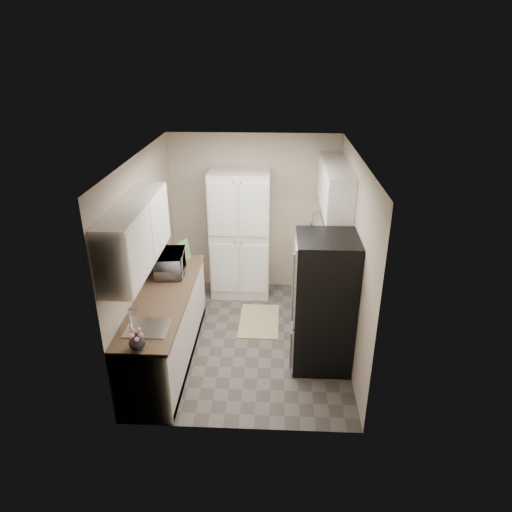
{
  "coord_description": "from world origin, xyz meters",
  "views": [
    {
      "loc": [
        0.36,
        -5.17,
        3.65
      ],
      "look_at": [
        0.1,
        0.15,
        1.19
      ],
      "focal_mm": 32.0,
      "sensor_mm": 36.0,
      "label": 1
    }
  ],
  "objects": [
    {
      "name": "base_cabinet_left",
      "position": [
        -0.99,
        -0.43,
        0.44
      ],
      "size": [
        0.6,
        2.3,
        0.88
      ],
      "primitive_type": "cube",
      "color": "silver",
      "rests_on": "ground"
    },
    {
      "name": "ground",
      "position": [
        0.0,
        0.0,
        0.0
      ],
      "size": [
        3.2,
        3.2,
        0.0
      ],
      "primitive_type": "plane",
      "color": "#56514C",
      "rests_on": "ground"
    },
    {
      "name": "flower_vase",
      "position": [
        -0.99,
        -1.5,
        1.01
      ],
      "size": [
        0.17,
        0.17,
        0.17
      ],
      "primitive_type": "imported",
      "rotation": [
        0.0,
        0.0,
        -0.01
      ],
      "color": "silver",
      "rests_on": "countertop_left"
    },
    {
      "name": "toaster_oven",
      "position": [
        0.97,
        1.34,
        1.02
      ],
      "size": [
        0.41,
        0.45,
        0.21
      ],
      "primitive_type": "cube",
      "rotation": [
        0.0,
        0.0,
        -0.41
      ],
      "color": "silver",
      "rests_on": "countertop_right"
    },
    {
      "name": "cutting_board",
      "position": [
        -0.91,
        0.51,
        1.07
      ],
      "size": [
        0.11,
        0.23,
        0.3
      ],
      "primitive_type": "cube",
      "rotation": [
        0.0,
        0.0,
        -0.4
      ],
      "color": "#579643",
      "rests_on": "countertop_left"
    },
    {
      "name": "room_shell",
      "position": [
        -0.02,
        -0.01,
        1.63
      ],
      "size": [
        2.64,
        3.24,
        2.52
      ],
      "color": "#B5A792",
      "rests_on": "ground"
    },
    {
      "name": "electric_range",
      "position": [
        0.97,
        0.39,
        0.48
      ],
      "size": [
        0.71,
        0.78,
        1.13
      ],
      "color": "#B7B7BC",
      "rests_on": "ground"
    },
    {
      "name": "refrigerator",
      "position": [
        0.94,
        -0.41,
        0.85
      ],
      "size": [
        0.7,
        0.72,
        1.7
      ],
      "primitive_type": "cube",
      "color": "#B7B7BC",
      "rests_on": "ground"
    },
    {
      "name": "countertop_right",
      "position": [
        0.99,
        1.19,
        0.9
      ],
      "size": [
        0.63,
        0.83,
        0.04
      ],
      "primitive_type": "cube",
      "color": "brown",
      "rests_on": "base_cabinet_right"
    },
    {
      "name": "kitchen_mat",
      "position": [
        0.13,
        0.46,
        0.01
      ],
      "size": [
        0.58,
        0.91,
        0.01
      ],
      "primitive_type": "cube",
      "rotation": [
        0.0,
        0.0,
        -0.02
      ],
      "color": "#C5B885",
      "rests_on": "ground"
    },
    {
      "name": "fruit_basket",
      "position": [
        0.99,
        1.34,
        1.18
      ],
      "size": [
        0.26,
        0.26,
        0.09
      ],
      "primitive_type": null,
      "rotation": [
        0.0,
        0.0,
        0.18
      ],
      "color": "#FF3C00",
      "rests_on": "toaster_oven"
    },
    {
      "name": "pantry_cabinet",
      "position": [
        -0.2,
        1.32,
        1.0
      ],
      "size": [
        0.9,
        0.55,
        2.0
      ],
      "primitive_type": "cube",
      "color": "silver",
      "rests_on": "ground"
    },
    {
      "name": "microwave",
      "position": [
        -1.02,
        0.14,
        1.07
      ],
      "size": [
        0.41,
        0.56,
        0.29
      ],
      "primitive_type": "imported",
      "rotation": [
        0.0,
        0.0,
        1.66
      ],
      "color": "#A2A2A6",
      "rests_on": "countertop_left"
    },
    {
      "name": "countertop_left",
      "position": [
        -0.99,
        -0.43,
        0.9
      ],
      "size": [
        0.63,
        2.33,
        0.04
      ],
      "primitive_type": "cube",
      "color": "brown",
      "rests_on": "base_cabinet_left"
    },
    {
      "name": "wine_bottle",
      "position": [
        -1.14,
        0.43,
        1.09
      ],
      "size": [
        0.09,
        0.09,
        0.34
      ],
      "primitive_type": "cylinder",
      "color": "black",
      "rests_on": "countertop_left"
    },
    {
      "name": "base_cabinet_right",
      "position": [
        0.99,
        1.19,
        0.44
      ],
      "size": [
        0.6,
        0.8,
        0.88
      ],
      "primitive_type": "cube",
      "color": "silver",
      "rests_on": "ground"
    }
  ]
}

